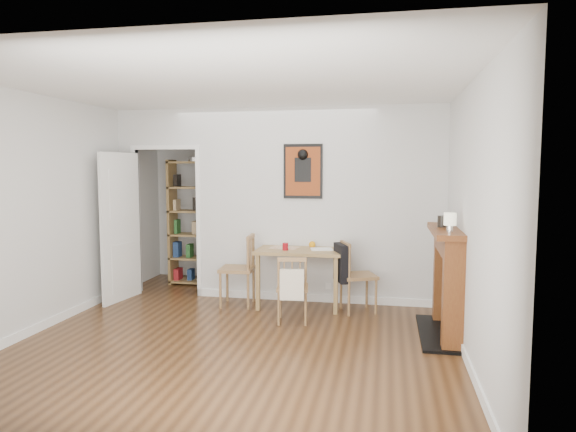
% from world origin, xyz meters
% --- Properties ---
extents(ground, '(5.20, 5.20, 0.00)m').
position_xyz_m(ground, '(0.00, 0.00, 0.00)').
color(ground, '#56361C').
rests_on(ground, ground).
extents(room_shell, '(5.20, 5.20, 5.20)m').
position_xyz_m(room_shell, '(0.10, 1.34, 1.30)').
color(room_shell, silver).
rests_on(room_shell, ground).
extents(dining_table, '(1.10, 0.70, 0.75)m').
position_xyz_m(dining_table, '(0.41, 1.09, 0.66)').
color(dining_table, olive).
rests_on(dining_table, ground).
extents(chair_left, '(0.50, 0.50, 0.94)m').
position_xyz_m(chair_left, '(-0.41, 0.98, 0.47)').
color(chair_left, '#996D47').
rests_on(chair_left, ground).
extents(chair_right, '(0.62, 0.58, 0.89)m').
position_xyz_m(chair_right, '(1.14, 0.96, 0.46)').
color(chair_right, '#996D47').
rests_on(chair_right, ground).
extents(chair_front, '(0.45, 0.49, 0.79)m').
position_xyz_m(chair_front, '(0.44, 0.39, 0.40)').
color(chair_front, '#996D47').
rests_on(chair_front, ground).
extents(bookshelf, '(0.81, 0.32, 1.92)m').
position_xyz_m(bookshelf, '(-1.39, 2.05, 0.95)').
color(bookshelf, olive).
rests_on(bookshelf, ground).
extents(fireplace, '(0.45, 1.25, 1.16)m').
position_xyz_m(fireplace, '(2.16, 0.25, 0.62)').
color(fireplace, brown).
rests_on(fireplace, ground).
extents(red_glass, '(0.07, 0.07, 0.09)m').
position_xyz_m(red_glass, '(0.24, 0.95, 0.80)').
color(red_glass, maroon).
rests_on(red_glass, dining_table).
extents(orange_fruit, '(0.09, 0.09, 0.09)m').
position_xyz_m(orange_fruit, '(0.55, 1.20, 0.80)').
color(orange_fruit, orange).
rests_on(orange_fruit, dining_table).
extents(placemat, '(0.40, 0.32, 0.00)m').
position_xyz_m(placemat, '(0.19, 1.15, 0.75)').
color(placemat, beige).
rests_on(placemat, dining_table).
extents(notebook, '(0.31, 0.26, 0.01)m').
position_xyz_m(notebook, '(0.69, 1.08, 0.76)').
color(notebook, white).
rests_on(notebook, dining_table).
extents(mantel_lamp, '(0.12, 0.12, 0.19)m').
position_xyz_m(mantel_lamp, '(2.12, -0.10, 1.28)').
color(mantel_lamp, silver).
rests_on(mantel_lamp, fireplace).
extents(ceramic_jar_a, '(0.10, 0.10, 0.12)m').
position_xyz_m(ceramic_jar_a, '(2.09, 0.34, 1.22)').
color(ceramic_jar_a, black).
rests_on(ceramic_jar_a, fireplace).
extents(ceramic_jar_b, '(0.08, 0.08, 0.10)m').
position_xyz_m(ceramic_jar_b, '(2.14, 0.54, 1.21)').
color(ceramic_jar_b, black).
rests_on(ceramic_jar_b, fireplace).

